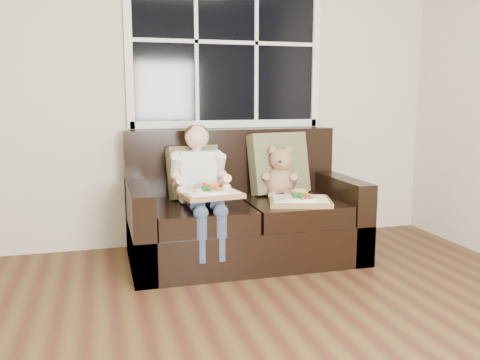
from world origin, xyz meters
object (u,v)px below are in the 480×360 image
object	(u,v)px
tray_left	(211,193)
loveseat	(242,217)
tray_right	(300,200)
child	(200,178)
teddy_bear	(281,176)

from	to	relation	value
tray_left	loveseat	bearing A→B (deg)	38.14
tray_left	tray_right	bearing A→B (deg)	-5.22
loveseat	tray_right	xyz separation A→B (m)	(0.35, -0.29, 0.17)
tray_left	child	bearing A→B (deg)	89.83
child	tray_right	xyz separation A→B (m)	(0.70, -0.17, -0.16)
child	tray_left	world-z (taller)	child
teddy_bear	tray_left	xyz separation A→B (m)	(-0.63, -0.36, -0.04)
teddy_bear	tray_left	size ratio (longest dim) A/B	0.94
loveseat	tray_left	bearing A→B (deg)	-133.22
loveseat	tray_right	size ratio (longest dim) A/B	3.30
loveseat	teddy_bear	distance (m)	0.44
child	tray_right	world-z (taller)	child
teddy_bear	child	bearing A→B (deg)	-148.12
tray_left	tray_right	world-z (taller)	tray_left
tray_left	tray_right	xyz separation A→B (m)	(0.67, 0.04, -0.09)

